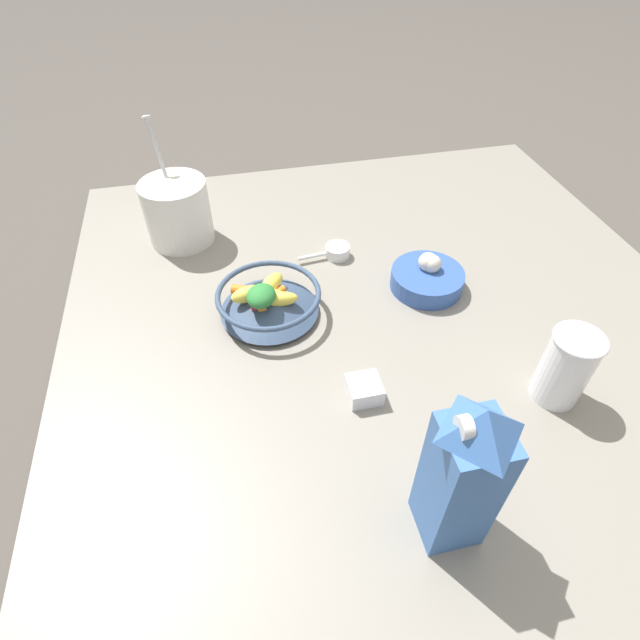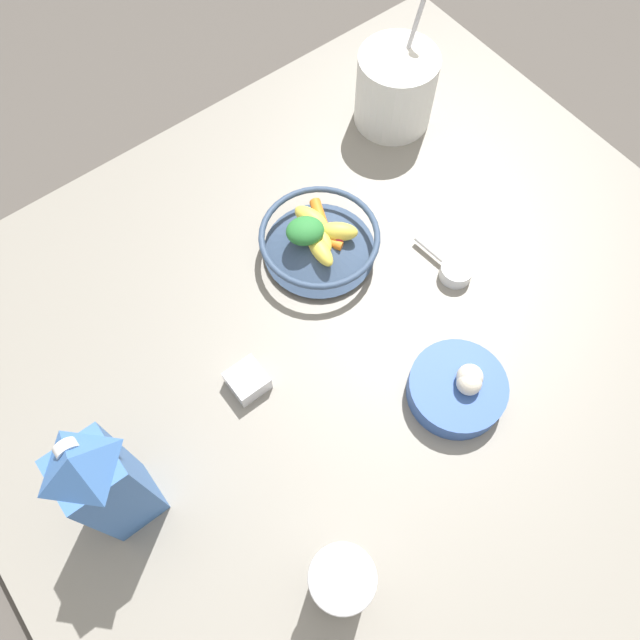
{
  "view_description": "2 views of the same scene",
  "coord_description": "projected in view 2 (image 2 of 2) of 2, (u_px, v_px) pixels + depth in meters",
  "views": [
    {
      "loc": [
        0.64,
        -0.27,
        0.67
      ],
      "look_at": [
        0.09,
        -0.14,
        0.13
      ],
      "focal_mm": 28.0,
      "sensor_mm": 36.0,
      "label": 1
    },
    {
      "loc": [
        0.29,
        0.22,
        0.9
      ],
      "look_at": [
        0.06,
        -0.08,
        0.12
      ],
      "focal_mm": 35.0,
      "sensor_mm": 36.0,
      "label": 2
    }
  ],
  "objects": [
    {
      "name": "milk_carton",
      "position": [
        106.0,
        484.0,
        0.73
      ],
      "size": [
        0.07,
        0.07,
        0.24
      ],
      "color": "#3D6BB2",
      "rests_on": "countertop"
    },
    {
      "name": "yogurt_tub",
      "position": [
        396.0,
        86.0,
        1.07
      ],
      "size": [
        0.15,
        0.14,
        0.25
      ],
      "color": "white",
      "rests_on": "countertop"
    },
    {
      "name": "measuring_scoop",
      "position": [
        455.0,
        270.0,
        0.98
      ],
      "size": [
        0.05,
        0.11,
        0.02
      ],
      "color": "white",
      "rests_on": "countertop"
    },
    {
      "name": "ground_plane",
      "position": [
        384.0,
        370.0,
        0.96
      ],
      "size": [
        6.0,
        6.0,
        0.0
      ],
      "primitive_type": "plane",
      "color": "#4C4742"
    },
    {
      "name": "countertop",
      "position": [
        385.0,
        365.0,
        0.94
      ],
      "size": [
        1.17,
        1.17,
        0.04
      ],
      "color": "gray",
      "rests_on": "ground_plane"
    },
    {
      "name": "drinking_cup",
      "position": [
        341.0,
        582.0,
        0.73
      ],
      "size": [
        0.08,
        0.08,
        0.13
      ],
      "color": "white",
      "rests_on": "countertop"
    },
    {
      "name": "fruit_bowl",
      "position": [
        319.0,
        240.0,
        0.98
      ],
      "size": [
        0.19,
        0.19,
        0.08
      ],
      "color": "#384C6B",
      "rests_on": "countertop"
    },
    {
      "name": "spice_jar",
      "position": [
        248.0,
        381.0,
        0.9
      ],
      "size": [
        0.05,
        0.05,
        0.03
      ],
      "color": "silver",
      "rests_on": "countertop"
    },
    {
      "name": "garlic_bowl",
      "position": [
        458.0,
        388.0,
        0.88
      ],
      "size": [
        0.14,
        0.14,
        0.07
      ],
      "color": "#3356A3",
      "rests_on": "countertop"
    }
  ]
}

